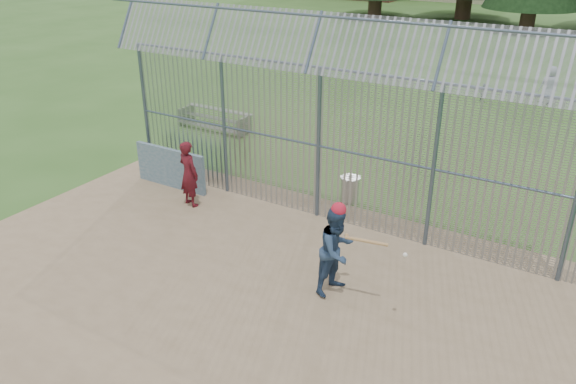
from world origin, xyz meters
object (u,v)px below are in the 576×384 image
Objects in this scene: batter at (337,251)px; onlooker at (189,174)px; trash_can at (350,189)px; bleacher at (214,119)px; dugout_wall at (171,168)px.

batter reaches higher than onlooker.
onlooker is 2.28× the size of trash_can.
onlooker is 0.62× the size of bleacher.
trash_can reaches higher than bleacher.
onlooker is (-5.32, 1.59, -0.03)m from batter.
trash_can is at bearing 20.50° from dugout_wall.
onlooker reaches higher than dugout_wall.
onlooker is at bearing 87.51° from batter.
batter is at bearing 176.79° from onlooker.
dugout_wall is at bearing -159.50° from trash_can.
trash_can is at bearing -23.12° from bleacher.
trash_can is (3.69, 2.51, -0.57)m from onlooker.
batter is 4.46m from trash_can.
dugout_wall is at bearing -13.54° from onlooker.
onlooker reaches higher than trash_can.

